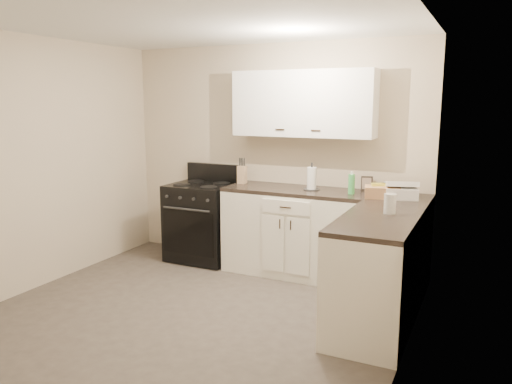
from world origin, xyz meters
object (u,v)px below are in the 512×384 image
at_px(stove, 203,222).
at_px(knife_block, 242,175).
at_px(paper_towel, 312,179).
at_px(wicker_basket, 382,192).
at_px(countertop_grill, 400,193).

height_order(stove, knife_block, knife_block).
bearing_deg(paper_towel, knife_block, 176.36).
distance_m(wicker_basket, countertop_grill, 0.17).
distance_m(stove, wicker_basket, 2.17).
xyz_separation_m(stove, knife_block, (0.48, 0.09, 0.58)).
relative_size(knife_block, countertop_grill, 0.68).
bearing_deg(paper_towel, countertop_grill, -4.01).
height_order(knife_block, countertop_grill, knife_block).
relative_size(knife_block, paper_towel, 0.84).
bearing_deg(countertop_grill, stove, 161.02).
bearing_deg(knife_block, wicker_basket, -8.71).
bearing_deg(wicker_basket, knife_block, 174.11).
bearing_deg(stove, wicker_basket, -1.98).
bearing_deg(wicker_basket, stove, 178.02).
bearing_deg(paper_towel, wicker_basket, -8.38).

